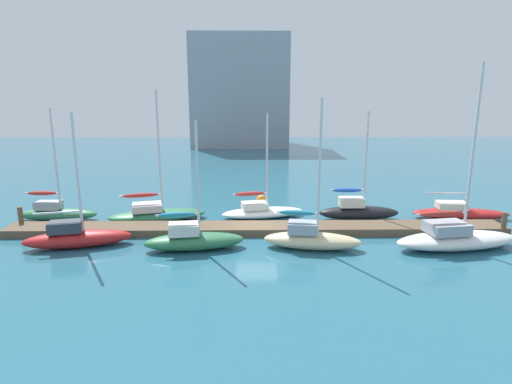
{
  "coord_description": "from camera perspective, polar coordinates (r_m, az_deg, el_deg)",
  "views": [
    {
      "loc": [
        -0.37,
        -23.35,
        7.83
      ],
      "look_at": [
        0.0,
        2.0,
        2.0
      ],
      "focal_mm": 28.94,
      "sensor_mm": 36.0,
      "label": 1
    }
  ],
  "objects": [
    {
      "name": "sailboat_5",
      "position": [
        22.09,
        7.58,
        -6.25
      ],
      "size": [
        5.32,
        2.38,
        7.81
      ],
      "rotation": [
        0.0,
        0.0,
        -0.16
      ],
      "color": "beige",
      "rests_on": "ground_plane"
    },
    {
      "name": "ground_plane",
      "position": [
        24.63,
        0.07,
        -5.58
      ],
      "size": [
        120.0,
        120.0,
        0.0
      ],
      "primitive_type": "plane",
      "color": "#286075"
    },
    {
      "name": "sailboat_1",
      "position": [
        24.12,
        -23.56,
        -5.66
      ],
      "size": [
        5.72,
        2.65,
        7.13
      ],
      "rotation": [
        0.0,
        0.0,
        0.22
      ],
      "color": "#B21E1E",
      "rests_on": "ground_plane"
    },
    {
      "name": "sailboat_7",
      "position": [
        24.3,
        25.87,
        -5.67
      ],
      "size": [
        6.98,
        3.04,
        9.52
      ],
      "rotation": [
        0.0,
        0.0,
        0.14
      ],
      "color": "white",
      "rests_on": "ground_plane"
    },
    {
      "name": "dock_piling_far_end",
      "position": [
        27.81,
        31.04,
        -3.82
      ],
      "size": [
        0.28,
        0.28,
        1.39
      ],
      "primitive_type": "cylinder",
      "color": "brown",
      "rests_on": "ground_plane"
    },
    {
      "name": "sailboat_2",
      "position": [
        27.54,
        -13.66,
        -2.84
      ],
      "size": [
        6.5,
        3.47,
        8.28
      ],
      "rotation": [
        0.0,
        0.0,
        0.24
      ],
      "color": "#2D7047",
      "rests_on": "ground_plane"
    },
    {
      "name": "harbor_building_distant",
      "position": [
        69.41,
        -2.21,
        13.65
      ],
      "size": [
        15.38,
        10.53,
        17.37
      ],
      "primitive_type": "cube",
      "color": "#9399A3",
      "rests_on": "ground_plane"
    },
    {
      "name": "sailboat_4",
      "position": [
        27.53,
        0.76,
        -2.57
      ],
      "size": [
        5.77,
        2.92,
        6.87
      ],
      "rotation": [
        0.0,
        0.0,
        0.2
      ],
      "color": "white",
      "rests_on": "ground_plane"
    },
    {
      "name": "sailboat_3",
      "position": [
        22.05,
        -8.72,
        -6.38
      ],
      "size": [
        5.4,
        2.34,
        6.72
      ],
      "rotation": [
        0.0,
        0.0,
        0.14
      ],
      "color": "#2D7047",
      "rests_on": "ground_plane"
    },
    {
      "name": "sailboat_8",
      "position": [
        30.34,
        26.33,
        -2.43
      ],
      "size": [
        6.31,
        2.18,
        8.43
      ],
      "rotation": [
        0.0,
        0.0,
        -0.09
      ],
      "color": "#B21E1E",
      "rests_on": "ground_plane"
    },
    {
      "name": "dock_piling_near_end",
      "position": [
        28.77,
        -29.74,
        -3.16
      ],
      "size": [
        0.28,
        0.28,
        1.39
      ],
      "primitive_type": "cylinder",
      "color": "brown",
      "rests_on": "ground_plane"
    },
    {
      "name": "sailboat_0",
      "position": [
        29.9,
        -25.93,
        -2.47
      ],
      "size": [
        5.15,
        1.41,
        7.18
      ],
      "rotation": [
        0.0,
        0.0,
        -0.0
      ],
      "color": "#2D7047",
      "rests_on": "ground_plane"
    },
    {
      "name": "mooring_buoy_orange",
      "position": [
        30.64,
        0.73,
        -1.12
      ],
      "size": [
        0.77,
        0.77,
        0.77
      ],
      "primitive_type": "sphere",
      "color": "orange",
      "rests_on": "ground_plane"
    },
    {
      "name": "dock_pier",
      "position": [
        24.56,
        0.07,
        -5.09
      ],
      "size": [
        29.34,
        1.92,
        0.45
      ],
      "primitive_type": "cube",
      "color": "brown",
      "rests_on": "ground_plane"
    },
    {
      "name": "sailboat_6",
      "position": [
        27.8,
        13.88,
        -2.47
      ],
      "size": [
        5.24,
        1.53,
        7.01
      ],
      "rotation": [
        0.0,
        0.0,
        0.01
      ],
      "color": "black",
      "rests_on": "ground_plane"
    }
  ]
}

